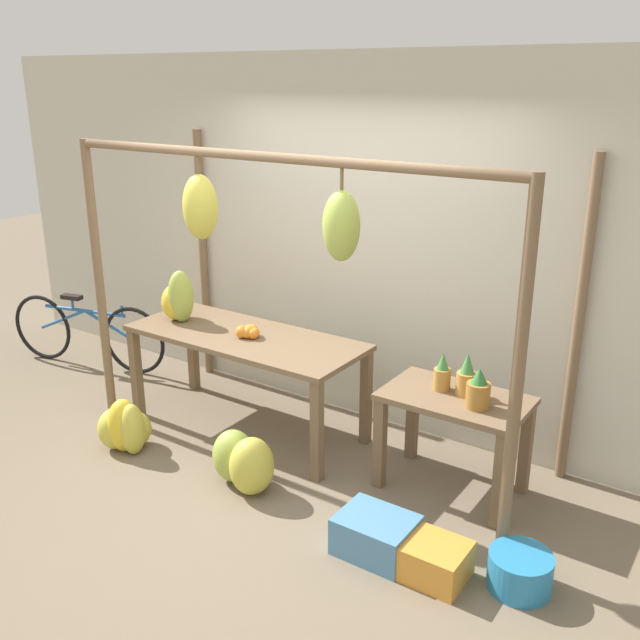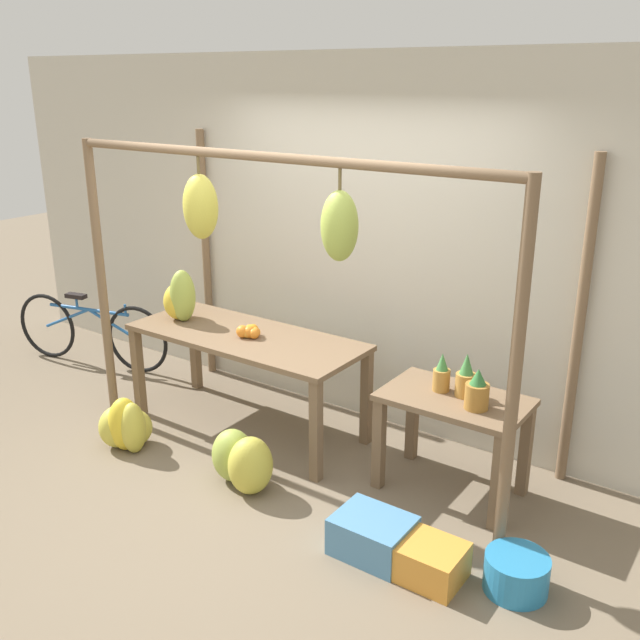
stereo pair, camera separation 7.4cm
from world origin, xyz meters
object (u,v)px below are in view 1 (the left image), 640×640
Objects in this scene: blue_bucket at (520,571)px; orange_pile at (249,332)px; fruit_crate_purple at (431,559)px; fruit_crate_white at (376,535)px; banana_pile_ground_right at (243,461)px; banana_pile_on_table at (179,299)px; pineapple_cluster at (466,382)px; parked_bicycle at (87,332)px; banana_pile_ground_left at (126,428)px.

orange_pile is at bearing 166.02° from blue_bucket.
fruit_crate_purple is at bearing -21.80° from orange_pile.
orange_pile is at bearing 154.01° from fruit_crate_white.
orange_pile is 0.31× the size of banana_pile_ground_right.
banana_pile_on_table is 2.50m from fruit_crate_white.
pineapple_cluster is 1.23× the size of blue_bucket.
pineapple_cluster is 1.17m from blue_bucket.
banana_pile_ground_right is 0.35× the size of parked_bicycle.
banana_pile_on_table is 0.96× the size of fruit_crate_white.
banana_pile_on_table is 1.08m from banana_pile_ground_left.
blue_bucket is 4.52m from parked_bicycle.
blue_bucket is at bearing -9.46° from parked_bicycle.
banana_pile_ground_left is 0.29× the size of parked_bicycle.
fruit_crate_purple is (2.48, -0.02, -0.07)m from banana_pile_ground_left.
banana_pile_on_table is 0.98× the size of pineapple_cluster.
banana_pile_on_table reaches higher than fruit_crate_white.
parked_bicycle is at bearing 175.64° from orange_pile.
banana_pile_on_table is at bearing -179.24° from orange_pile.
banana_pile_on_table reaches higher than banana_pile_ground_right.
parked_bicycle is at bearing 166.01° from fruit_crate_white.
fruit_crate_white is 0.27× the size of parked_bicycle.
fruit_crate_white is (1.54, -0.75, -0.71)m from orange_pile.
orange_pile reaches higher than fruit_crate_purple.
orange_pile is at bearing 0.76° from banana_pile_on_table.
pineapple_cluster reaches higher than fruit_crate_purple.
orange_pile reaches higher than blue_bucket.
banana_pile_on_table is 1.52m from banana_pile_ground_right.
parked_bicycle is at bearing 179.16° from pineapple_cluster.
fruit_crate_purple is at bearing -0.39° from banana_pile_ground_left.
pineapple_cluster is 0.90× the size of banana_pile_ground_left.
banana_pile_on_table is at bearing -177.21° from pineapple_cluster.
banana_pile_ground_left is at bearing -174.89° from banana_pile_ground_right.
parked_bicycle reaches higher than fruit_crate_white.
blue_bucket is (2.33, -0.58, -0.72)m from orange_pile.
banana_pile_ground_left is at bearing 179.61° from fruit_crate_purple.
pineapple_cluster is 1.55m from banana_pile_ground_right.
banana_pile_on_table is 2.36× the size of orange_pile.
orange_pile reaches higher than parked_bicycle.
pineapple_cluster is 2.49m from banana_pile_ground_left.
orange_pile is 1.01m from banana_pile_ground_right.
banana_pile_ground_left is 1.08× the size of fruit_crate_white.
banana_pile_ground_left is (-2.26, -0.85, -0.62)m from pineapple_cluster.
orange_pile is 0.45× the size of fruit_crate_purple.
banana_pile_ground_right is at bearing -17.39° from parked_bicycle.
fruit_crate_white is 0.81m from blue_bucket.
banana_pile_ground_right is (1.04, 0.09, 0.02)m from banana_pile_ground_left.
pineapple_cluster is at bearing 31.77° from banana_pile_ground_right.
pineapple_cluster reaches higher than orange_pile.
parked_bicycle is at bearing 149.63° from banana_pile_ground_left.
parked_bicycle is (-4.45, 0.74, 0.23)m from blue_bucket.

